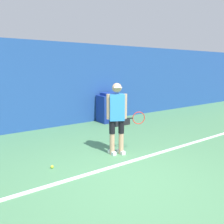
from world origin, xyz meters
TOP-DOWN VIEW (x-y plane):
  - ground_plane at (0.00, 0.00)m, footprint 24.00×24.00m
  - back_wall at (0.00, 4.42)m, footprint 24.00×0.10m
  - court_baseline at (0.00, 0.62)m, footprint 21.60×0.10m
  - tennis_player at (0.52, 1.16)m, footprint 0.85×0.46m
  - tennis_ball at (-1.05, 1.28)m, footprint 0.07×0.07m
  - covered_chair at (2.15, 4.01)m, footprint 0.84×0.63m
  - equipment_bag at (2.19, 3.34)m, footprint 0.64×0.34m

SIDE VIEW (x-z plane):
  - ground_plane at x=0.00m, z-range 0.00..0.00m
  - court_baseline at x=0.00m, z-range 0.00..0.01m
  - tennis_ball at x=-1.05m, z-range 0.00..0.07m
  - equipment_bag at x=2.19m, z-range 0.00..0.20m
  - covered_chair at x=2.15m, z-range -0.02..1.10m
  - tennis_player at x=0.52m, z-range 0.10..1.81m
  - back_wall at x=0.00m, z-range 0.00..2.91m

